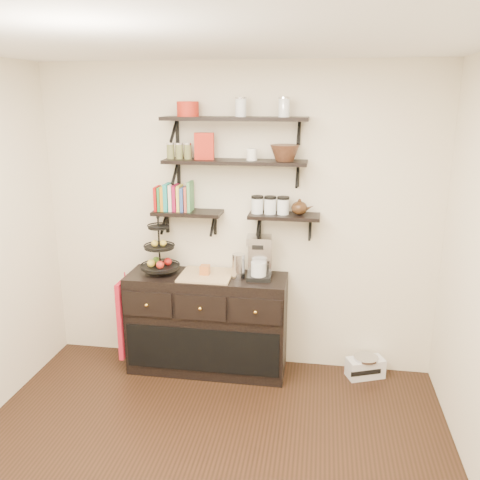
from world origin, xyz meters
name	(u,v)px	position (x,y,z in m)	size (l,w,h in m)	color
ceiling	(178,34)	(0.00, 0.00, 2.70)	(3.50, 3.50, 0.02)	white
back_wall	(238,221)	(0.00, 1.75, 1.35)	(3.50, 0.02, 2.70)	beige
shelf_top	(235,119)	(0.00, 1.62, 2.23)	(1.20, 0.27, 0.23)	black
shelf_mid	(235,162)	(0.00, 1.62, 1.88)	(1.20, 0.27, 0.23)	black
shelf_low_left	(188,213)	(-0.42, 1.63, 1.43)	(0.60, 0.25, 0.23)	black
shelf_low_right	(284,217)	(0.42, 1.63, 1.43)	(0.60, 0.25, 0.23)	black
cookbooks	(177,198)	(-0.51, 1.63, 1.56)	(0.36, 0.15, 0.26)	#A4100F
glass_canisters	(270,206)	(0.30, 1.63, 1.51)	(0.32, 0.10, 0.13)	silver
sideboard	(207,323)	(-0.24, 1.51, 0.45)	(1.40, 0.50, 0.92)	black
fruit_stand	(160,255)	(-0.65, 1.52, 1.07)	(0.34, 0.34, 0.50)	black
candle	(205,270)	(-0.25, 1.51, 0.96)	(0.08, 0.08, 0.08)	#B25F29
coffee_maker	(259,258)	(0.22, 1.54, 1.08)	(0.22, 0.21, 0.38)	black
thermal_carafe	(238,266)	(0.05, 1.49, 1.01)	(0.11, 0.11, 0.22)	silver
apron	(125,317)	(-0.97, 1.41, 0.50)	(0.04, 0.30, 0.71)	#A4112A
radio	(365,367)	(1.18, 1.60, 0.09)	(0.36, 0.28, 0.19)	silver
recipe_box	(204,146)	(-0.26, 1.61, 2.01)	(0.16, 0.06, 0.22)	#A72113
walnut_bowl	(285,153)	(0.41, 1.61, 1.96)	(0.24, 0.24, 0.13)	black
ramekins	(252,154)	(0.14, 1.61, 1.95)	(0.09, 0.09, 0.10)	white
teapot	(299,207)	(0.55, 1.63, 1.52)	(0.18, 0.14, 0.14)	#362010
red_pot	(188,109)	(-0.39, 1.61, 2.31)	(0.18, 0.18, 0.12)	#A72113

